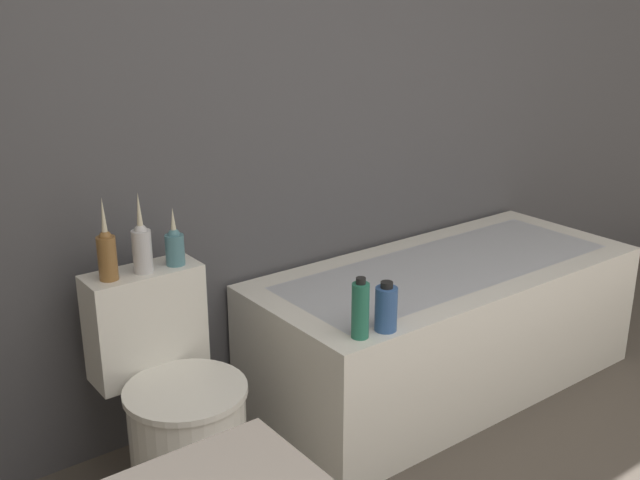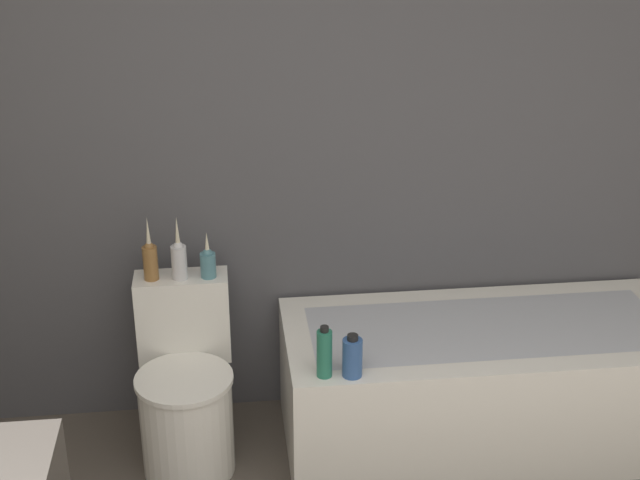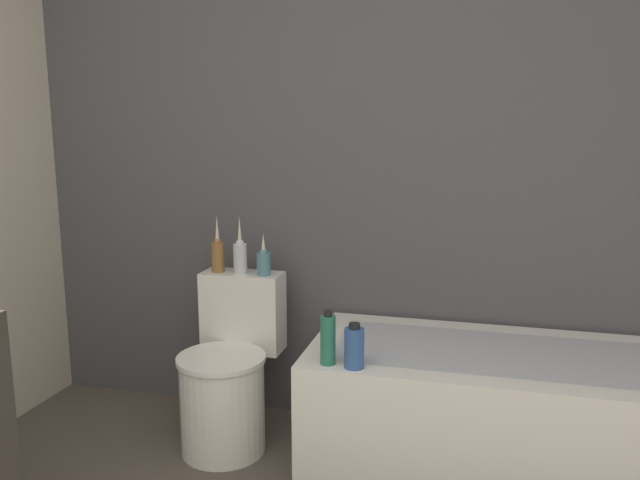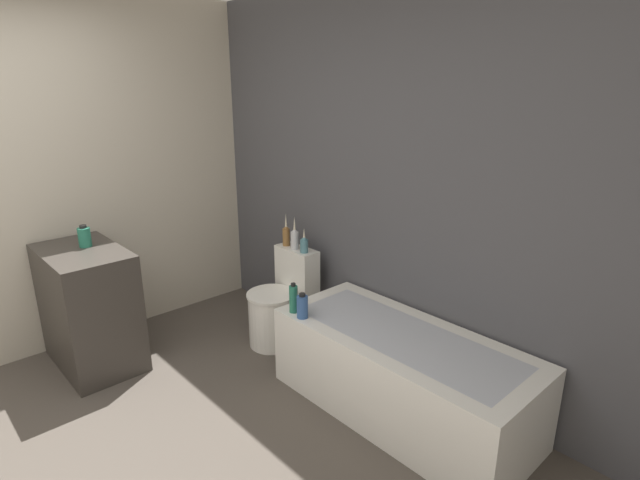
% 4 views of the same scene
% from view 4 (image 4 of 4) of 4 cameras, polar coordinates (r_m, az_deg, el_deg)
% --- Properties ---
extents(wall_back_tiled, '(6.40, 0.06, 2.60)m').
position_cam_4_polar(wall_back_tiled, '(3.51, 5.21, 6.66)').
color(wall_back_tiled, '#4C4C51').
rests_on(wall_back_tiled, ground_plane).
extents(wall_left_painted, '(0.06, 6.40, 2.60)m').
position_cam_4_polar(wall_left_painted, '(4.10, -28.37, 6.22)').
color(wall_left_painted, beige).
rests_on(wall_left_painted, ground_plane).
extents(bathtub, '(1.62, 0.69, 0.53)m').
position_cam_4_polar(bathtub, '(3.19, 9.28, -14.82)').
color(bathtub, white).
rests_on(bathtub, ground).
extents(toilet, '(0.38, 0.53, 0.73)m').
position_cam_4_polar(toilet, '(3.92, -4.71, -7.43)').
color(toilet, white).
rests_on(toilet, ground).
extents(vanity_counter, '(0.78, 0.49, 0.87)m').
position_cam_4_polar(vanity_counter, '(3.93, -24.84, -7.02)').
color(vanity_counter, '#38332D').
rests_on(vanity_counter, ground).
extents(soap_bottle_glass, '(0.08, 0.08, 0.15)m').
position_cam_4_polar(soap_bottle_glass, '(3.83, -25.32, 0.33)').
color(soap_bottle_glass, '#267259').
rests_on(soap_bottle_glass, vanity_counter).
extents(vase_gold, '(0.06, 0.06, 0.26)m').
position_cam_4_polar(vase_gold, '(3.92, -3.89, 0.59)').
color(vase_gold, olive).
rests_on(vase_gold, toilet).
extents(vase_silver, '(0.06, 0.06, 0.26)m').
position_cam_4_polar(vase_silver, '(3.83, -2.92, 0.21)').
color(vase_silver, silver).
rests_on(vase_silver, toilet).
extents(vase_bronze, '(0.06, 0.06, 0.19)m').
position_cam_4_polar(vase_bronze, '(3.76, -1.83, -0.48)').
color(vase_bronze, teal).
rests_on(vase_bronze, toilet).
extents(shampoo_bottle_tall, '(0.06, 0.06, 0.20)m').
position_cam_4_polar(shampoo_bottle_tall, '(3.27, -3.05, -6.71)').
color(shampoo_bottle_tall, '#267259').
rests_on(shampoo_bottle_tall, bathtub).
extents(shampoo_bottle_short, '(0.07, 0.07, 0.17)m').
position_cam_4_polar(shampoo_bottle_short, '(3.20, -2.03, -7.60)').
color(shampoo_bottle_short, '#335999').
rests_on(shampoo_bottle_short, bathtub).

